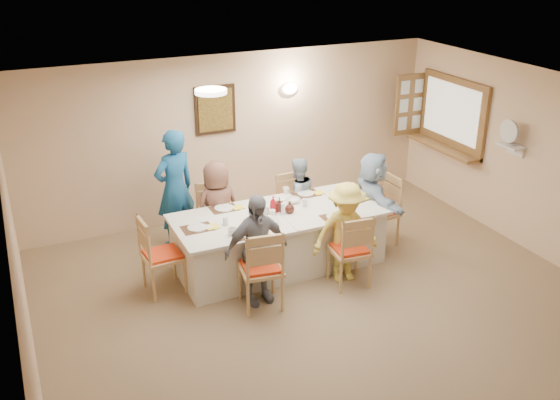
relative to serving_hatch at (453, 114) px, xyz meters
name	(u,v)px	position (x,y,z in m)	size (l,w,h in m)	color
ground	(348,327)	(-3.21, -2.40, -1.50)	(7.00, 7.00, 0.00)	brown
room_walls	(354,204)	(-3.21, -2.40, 0.01)	(7.00, 7.00, 7.00)	#E5B88D
wall_picture	(215,110)	(-3.51, 1.06, 0.20)	(0.62, 0.05, 0.72)	black
wall_sconce	(290,89)	(-2.31, 1.04, 0.40)	(0.26, 0.09, 0.18)	white
ceiling_light	(211,91)	(-4.21, -0.90, 0.97)	(0.36, 0.36, 0.05)	white
serving_hatch	(453,114)	(0.00, 0.00, 0.00)	(0.06, 1.50, 1.15)	brown
hatch_sill	(443,147)	(-0.12, 0.00, -0.53)	(0.30, 1.50, 0.05)	brown
shutter_door	(410,105)	(-0.26, 0.76, 0.00)	(0.55, 0.04, 1.00)	brown
fan_shelf	(511,146)	(-0.08, -1.35, -0.10)	(0.22, 0.36, 0.03)	white
desk_fan	(511,136)	(-0.11, -1.35, 0.05)	(0.30, 0.30, 0.28)	#A5A5A8
dining_table	(279,239)	(-3.32, -0.77, -1.12)	(2.75, 1.16, 0.76)	silver
chair_back_left	(215,218)	(-3.92, 0.03, -1.03)	(0.45, 0.45, 0.94)	tan
chair_back_right	(294,205)	(-2.72, 0.03, -1.06)	(0.42, 0.42, 0.88)	tan
chair_front_left	(261,267)	(-3.92, -1.57, -0.98)	(0.50, 0.50, 1.03)	tan
chair_front_right	(350,249)	(-2.72, -1.57, -1.01)	(0.47, 0.47, 0.98)	tan
chair_left_end	(163,254)	(-4.87, -0.77, -1.00)	(0.48, 0.48, 1.01)	tan
chair_right_end	(379,211)	(-1.77, -0.77, -1.00)	(0.48, 0.48, 1.00)	tan
diner_back_left	(218,208)	(-3.92, -0.09, -0.84)	(0.72, 0.54, 1.33)	brown
diner_back_right	(297,198)	(-2.72, -0.09, -0.90)	(0.61, 0.49, 1.20)	#93A5B6
diner_front_left	(256,249)	(-3.92, -1.45, -0.81)	(0.83, 0.39, 1.37)	gray
diner_front_right	(345,233)	(-2.72, -1.45, -0.84)	(0.92, 0.62, 1.32)	#F0D855
diner_right_end	(372,200)	(-1.90, -0.77, -0.81)	(0.60, 1.33, 1.38)	#A9C4DD
caregiver	(175,189)	(-4.37, 0.38, -0.65)	(0.71, 0.58, 1.70)	#195991
placemat_fl	(248,235)	(-3.92, -1.19, -0.74)	(0.33, 0.24, 0.01)	#472B19
plate_fl	(248,234)	(-3.92, -1.19, -0.73)	(0.23, 0.23, 0.01)	white
napkin_fl	(263,233)	(-3.74, -1.24, -0.73)	(0.13, 0.13, 0.01)	yellow
placemat_fr	(335,217)	(-2.72, -1.19, -0.74)	(0.35, 0.26, 0.01)	#472B19
plate_fr	(335,216)	(-2.72, -1.19, -0.73)	(0.24, 0.24, 0.01)	white
napkin_fr	(350,216)	(-2.54, -1.24, -0.73)	(0.15, 0.15, 0.01)	yellow
placemat_bl	(224,209)	(-3.92, -0.35, -0.74)	(0.35, 0.26, 0.01)	#472B19
plate_bl	(224,208)	(-3.92, -0.35, -0.73)	(0.25, 0.25, 0.02)	white
napkin_bl	(238,207)	(-3.74, -0.40, -0.73)	(0.14, 0.14, 0.01)	yellow
placemat_br	(306,194)	(-2.72, -0.35, -0.74)	(0.38, 0.28, 0.01)	#472B19
plate_br	(306,193)	(-2.72, -0.35, -0.73)	(0.23, 0.23, 0.01)	white
napkin_br	(319,193)	(-2.54, -0.40, -0.73)	(0.14, 0.14, 0.01)	yellow
placemat_le	(197,228)	(-4.42, -0.77, -0.74)	(0.37, 0.27, 0.01)	#472B19
plate_le	(197,228)	(-4.42, -0.77, -0.73)	(0.24, 0.24, 0.02)	white
napkin_le	(213,227)	(-4.24, -0.82, -0.73)	(0.15, 0.15, 0.01)	yellow
placemat_re	(354,199)	(-2.20, -0.77, -0.74)	(0.37, 0.28, 0.01)	#472B19
plate_re	(354,198)	(-2.20, -0.77, -0.73)	(0.23, 0.23, 0.01)	white
napkin_re	(367,197)	(-2.02, -0.82, -0.73)	(0.13, 0.13, 0.01)	yellow
teacup_a	(232,232)	(-4.09, -1.12, -0.69)	(0.13, 0.13, 0.09)	white
teacup_b	(286,190)	(-2.95, -0.21, -0.70)	(0.10, 0.10, 0.09)	white
bowl_a	(270,221)	(-3.55, -1.00, -0.71)	(0.27, 0.27, 0.06)	white
bowl_b	(293,200)	(-3.00, -0.54, -0.71)	(0.23, 0.23, 0.06)	white
condiment_ketchup	(273,205)	(-3.39, -0.74, -0.62)	(0.11, 0.11, 0.24)	#A90E18
condiment_brown	(279,205)	(-3.29, -0.72, -0.64)	(0.12, 0.12, 0.19)	#3E1710
condiment_malt	(290,207)	(-3.19, -0.82, -0.66)	(0.16, 0.16, 0.16)	#3E1710
drinking_glass	(267,210)	(-3.47, -0.72, -0.68)	(0.06, 0.06, 0.09)	silver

